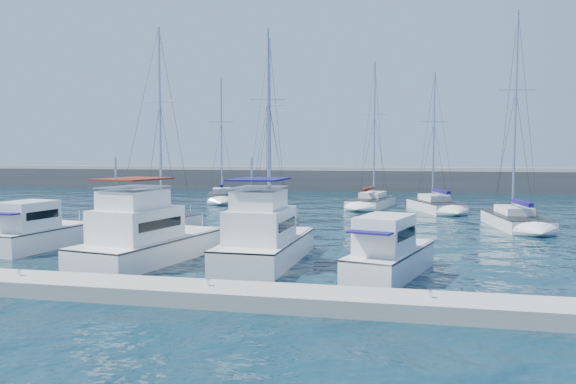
% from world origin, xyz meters
% --- Properties ---
extents(ground, '(220.00, 220.00, 0.00)m').
position_xyz_m(ground, '(0.00, 0.00, 0.00)').
color(ground, black).
rests_on(ground, ground).
extents(breakwater, '(160.00, 6.00, 4.45)m').
position_xyz_m(breakwater, '(0.00, 52.00, 1.05)').
color(breakwater, '#424244').
rests_on(breakwater, ground).
extents(dock, '(40.00, 2.20, 0.60)m').
position_xyz_m(dock, '(0.00, -11.00, 0.30)').
color(dock, gray).
rests_on(dock, ground).
extents(dock_cleat_near_port, '(0.16, 0.16, 0.25)m').
position_xyz_m(dock_cleat_near_port, '(-8.00, -11.00, 0.72)').
color(dock_cleat_near_port, silver).
rests_on(dock_cleat_near_port, dock).
extents(dock_cleat_centre, '(0.16, 0.16, 0.25)m').
position_xyz_m(dock_cleat_centre, '(0.00, -11.00, 0.72)').
color(dock_cleat_centre, silver).
rests_on(dock_cleat_centre, dock).
extents(dock_cleat_near_stbd, '(0.16, 0.16, 0.25)m').
position_xyz_m(dock_cleat_near_stbd, '(8.00, -11.00, 0.72)').
color(dock_cleat_near_stbd, silver).
rests_on(dock_cleat_near_stbd, dock).
extents(motor_yacht_port_outer, '(3.46, 6.74, 3.20)m').
position_xyz_m(motor_yacht_port_outer, '(-13.73, -2.35, 0.94)').
color(motor_yacht_port_outer, silver).
rests_on(motor_yacht_port_outer, ground).
extents(motor_yacht_port_inner, '(5.06, 9.51, 4.69)m').
position_xyz_m(motor_yacht_port_inner, '(-5.76, -4.47, 1.13)').
color(motor_yacht_port_inner, silver).
rests_on(motor_yacht_port_inner, ground).
extents(motor_yacht_stbd_inner, '(3.44, 8.74, 4.69)m').
position_xyz_m(motor_yacht_stbd_inner, '(0.16, -3.44, 1.13)').
color(motor_yacht_stbd_inner, silver).
rests_on(motor_yacht_stbd_inner, ground).
extents(motor_yacht_stbd_outer, '(4.06, 7.18, 3.20)m').
position_xyz_m(motor_yacht_stbd_outer, '(6.38, -5.31, 0.94)').
color(motor_yacht_stbd_outer, silver).
rests_on(motor_yacht_stbd_outer, ground).
extents(sailboat_mid_a, '(4.63, 7.45, 14.65)m').
position_xyz_m(sailboat_mid_a, '(-10.25, 6.04, 0.54)').
color(sailboat_mid_a, silver).
rests_on(sailboat_mid_a, ground).
extents(sailboat_mid_b, '(5.22, 8.23, 15.49)m').
position_xyz_m(sailboat_mid_b, '(-3.40, 11.55, 0.54)').
color(sailboat_mid_b, silver).
rests_on(sailboat_mid_b, ground).
extents(sailboat_mid_c, '(3.73, 7.97, 14.89)m').
position_xyz_m(sailboat_mid_c, '(-3.82, 12.51, 0.53)').
color(sailboat_mid_c, silver).
rests_on(sailboat_mid_c, ground).
extents(sailboat_mid_e, '(4.09, 8.49, 16.34)m').
position_xyz_m(sailboat_mid_e, '(14.94, 13.41, 0.54)').
color(sailboat_mid_e, silver).
rests_on(sailboat_mid_e, ground).
extents(sailboat_back_a, '(5.20, 8.03, 14.38)m').
position_xyz_m(sailboat_back_a, '(-13.40, 29.46, 0.53)').
color(sailboat_back_a, silver).
rests_on(sailboat_back_a, ground).
extents(sailboat_back_b, '(4.71, 9.11, 15.12)m').
position_xyz_m(sailboat_back_b, '(3.48, 26.80, 0.52)').
color(sailboat_back_b, silver).
rests_on(sailboat_back_b, ground).
extents(sailboat_back_c, '(5.48, 8.37, 13.53)m').
position_xyz_m(sailboat_back_c, '(9.66, 24.38, 0.51)').
color(sailboat_back_c, silver).
rests_on(sailboat_back_c, ground).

